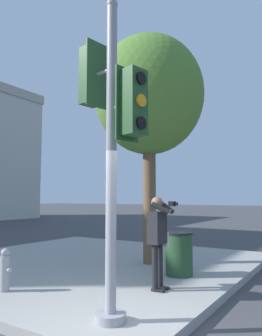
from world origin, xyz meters
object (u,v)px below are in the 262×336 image
(traffic_signal_pole, at_px, (111,127))
(street_tree, at_px, (149,96))
(person_photographer, at_px, (158,233))
(trash_bin, at_px, (179,254))
(fire_hydrant, at_px, (5,270))

(traffic_signal_pole, bearing_deg, street_tree, 21.49)
(person_photographer, relative_size, trash_bin, 1.83)
(fire_hydrant, bearing_deg, person_photographer, -55.74)
(traffic_signal_pole, distance_m, trash_bin, 3.74)
(traffic_signal_pole, bearing_deg, person_photographer, 5.62)
(fire_hydrant, bearing_deg, street_tree, -15.28)
(traffic_signal_pole, distance_m, person_photographer, 2.42)
(fire_hydrant, distance_m, trash_bin, 3.56)
(person_photographer, bearing_deg, traffic_signal_pole, -174.38)
(fire_hydrant, bearing_deg, trash_bin, -37.66)
(street_tree, distance_m, fire_hydrant, 5.51)
(fire_hydrant, height_order, trash_bin, trash_bin)
(traffic_signal_pole, xyz_separation_m, fire_hydrant, (0.18, 2.49, -2.31))
(person_photographer, distance_m, street_tree, 4.18)
(street_tree, bearing_deg, fire_hydrant, 164.72)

